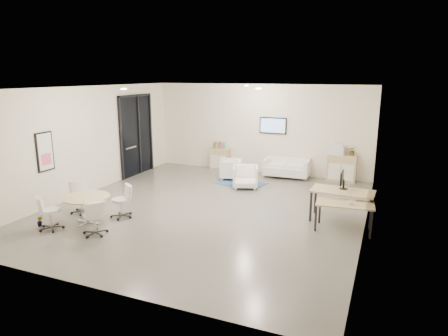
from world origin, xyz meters
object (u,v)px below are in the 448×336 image
sideboard_right (342,168)px  desk_rear (342,194)px  sideboard_left (220,159)px  loveseat (287,168)px  round_table (86,200)px  armchair_left (231,168)px  desk_front (345,206)px  armchair_right (245,176)px

sideboard_right → desk_rear: bearing=-83.5°
sideboard_left → loveseat: 2.63m
round_table → armchair_left: bearing=72.7°
sideboard_right → loveseat: size_ratio=0.59×
desk_front → round_table: round_table is taller
desk_rear → armchair_left: bearing=148.5°
sideboard_right → armchair_left: 3.75m
desk_rear → round_table: (-5.67, -2.52, -0.11)m
armchair_right → round_table: (-2.50, -4.38, 0.19)m
loveseat → armchair_left: size_ratio=2.08×
sideboard_right → armchair_left: (-3.59, -1.09, -0.08)m
sideboard_right → loveseat: (-1.84, -0.14, -0.15)m
sideboard_left → armchair_left: size_ratio=1.09×
armchair_left → desk_rear: (4.03, -2.74, 0.32)m
sideboard_left → desk_rear: 6.25m
armchair_right → desk_front: 4.15m
sideboard_right → armchair_left: bearing=-163.1°
sideboard_right → armchair_right: size_ratio=1.17×
armchair_left → sideboard_left: bearing=-161.1°
round_table → desk_rear: bearing=24.0°
sideboard_right → armchair_left: sideboard_right is taller
sideboard_right → armchair_right: bearing=-144.2°
loveseat → desk_front: 4.97m
sideboard_right → round_table: (-5.23, -6.36, 0.12)m
armchair_right → desk_rear: (3.17, -1.86, 0.30)m
loveseat → desk_rear: (2.28, -3.69, 0.38)m
desk_rear → desk_front: (0.13, -0.65, -0.10)m
desk_rear → desk_front: size_ratio=1.14×
sideboard_left → armchair_right: sideboard_left is taller
sideboard_left → round_table: bearing=-96.8°
armchair_left → armchair_right: armchair_right is taller
armchair_left → armchair_right: bearing=25.1°
sideboard_right → desk_front: 4.52m
armchair_left → desk_rear: desk_rear is taller
loveseat → desk_front: bearing=-63.0°
sideboard_right → armchair_right: 3.37m
sideboard_left → sideboard_right: sideboard_right is taller
desk_rear → sideboard_right: bearing=99.3°
sideboard_right → round_table: 8.23m
loveseat → armchair_left: 1.99m
sideboard_right → loveseat: bearing=-175.6°
loveseat → round_table: size_ratio=1.43×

